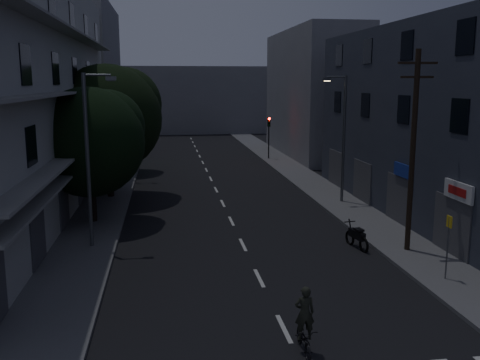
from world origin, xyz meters
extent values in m
plane|color=black|center=(0.00, 25.00, 0.00)|extent=(160.00, 160.00, 0.00)
cube|color=#565659|center=(-7.50, 25.00, 0.07)|extent=(3.00, 90.00, 0.15)
cube|color=#565659|center=(7.50, 25.00, 0.07)|extent=(3.00, 90.00, 0.15)
cube|color=beige|center=(0.00, 2.00, 0.01)|extent=(0.15, 2.00, 0.01)
cube|color=beige|center=(0.00, 6.50, 0.01)|extent=(0.15, 2.00, 0.01)
cube|color=beige|center=(0.00, 11.00, 0.01)|extent=(0.15, 2.00, 0.01)
cube|color=beige|center=(0.00, 15.50, 0.01)|extent=(0.15, 2.00, 0.01)
cube|color=beige|center=(0.00, 20.00, 0.01)|extent=(0.15, 2.00, 0.01)
cube|color=beige|center=(0.00, 24.50, 0.01)|extent=(0.15, 2.00, 0.01)
cube|color=beige|center=(0.00, 29.00, 0.01)|extent=(0.15, 2.00, 0.01)
cube|color=beige|center=(0.00, 33.50, 0.01)|extent=(0.15, 2.00, 0.01)
cube|color=beige|center=(0.00, 38.00, 0.01)|extent=(0.15, 2.00, 0.01)
cube|color=beige|center=(0.00, 42.50, 0.01)|extent=(0.15, 2.00, 0.01)
cube|color=beige|center=(0.00, 47.00, 0.01)|extent=(0.15, 2.00, 0.01)
cube|color=beige|center=(0.00, 51.50, 0.01)|extent=(0.15, 2.00, 0.01)
cube|color=beige|center=(0.00, 56.00, 0.01)|extent=(0.15, 2.00, 0.01)
cube|color=beige|center=(0.00, 60.50, 0.01)|extent=(0.15, 2.00, 0.01)
cube|color=#AAABA6|center=(-12.00, 18.00, 7.00)|extent=(6.00, 36.00, 14.00)
cube|color=black|center=(-8.98, 9.00, 2.00)|extent=(0.06, 1.60, 1.60)
cube|color=black|center=(-8.98, 15.00, 2.00)|extent=(0.06, 1.60, 1.60)
cube|color=black|center=(-8.98, 21.00, 2.00)|extent=(0.06, 1.60, 1.60)
cube|color=black|center=(-8.98, 27.00, 2.00)|extent=(0.06, 1.60, 1.60)
cube|color=black|center=(-8.98, 33.00, 2.00)|extent=(0.06, 1.60, 1.60)
cube|color=black|center=(-8.98, 9.00, 5.20)|extent=(0.06, 1.60, 1.60)
cube|color=black|center=(-8.98, 15.00, 5.20)|extent=(0.06, 1.60, 1.60)
cube|color=black|center=(-8.98, 21.00, 5.20)|extent=(0.06, 1.60, 1.60)
cube|color=black|center=(-8.98, 27.00, 5.20)|extent=(0.06, 1.60, 1.60)
cube|color=black|center=(-8.98, 33.00, 5.20)|extent=(0.06, 1.60, 1.60)
cube|color=black|center=(-8.98, 9.00, 8.40)|extent=(0.06, 1.60, 1.60)
cube|color=black|center=(-8.98, 15.00, 8.40)|extent=(0.06, 1.60, 1.60)
cube|color=black|center=(-8.98, 21.00, 8.40)|extent=(0.06, 1.60, 1.60)
cube|color=black|center=(-8.98, 27.00, 8.40)|extent=(0.06, 1.60, 1.60)
cube|color=black|center=(-8.98, 33.00, 8.40)|extent=(0.06, 1.60, 1.60)
cube|color=black|center=(-8.98, 15.00, 11.60)|extent=(0.06, 1.60, 1.60)
cube|color=black|center=(-8.98, 21.00, 11.60)|extent=(0.06, 1.60, 1.60)
cube|color=black|center=(-8.98, 27.00, 11.60)|extent=(0.06, 1.60, 1.60)
cube|color=black|center=(-8.98, 33.00, 11.60)|extent=(0.06, 1.60, 1.60)
cube|color=gray|center=(-8.50, 18.00, 4.00)|extent=(1.00, 32.40, 0.12)
cube|color=gray|center=(-8.50, 18.00, 7.20)|extent=(1.00, 32.40, 0.12)
cube|color=gray|center=(-8.50, 18.00, 10.40)|extent=(1.00, 32.40, 0.12)
cube|color=gray|center=(-8.60, 18.00, 3.10)|extent=(0.80, 32.40, 0.12)
cube|color=#424247|center=(-8.97, 9.00, 1.40)|extent=(0.06, 2.40, 2.40)
cube|color=#424247|center=(-8.97, 15.00, 1.40)|extent=(0.06, 2.40, 2.40)
cube|color=#424247|center=(-8.97, 21.00, 1.40)|extent=(0.06, 2.40, 2.40)
cube|color=#424247|center=(-8.97, 27.00, 1.40)|extent=(0.06, 2.40, 2.40)
cube|color=#424247|center=(-8.97, 33.00, 1.40)|extent=(0.06, 2.40, 2.40)
cube|color=#2E323E|center=(12.00, 14.00, 5.50)|extent=(6.00, 28.00, 11.00)
cube|color=black|center=(8.98, 8.00, 6.30)|extent=(0.06, 1.40, 1.50)
cube|color=black|center=(8.98, 13.50, 6.30)|extent=(0.06, 1.40, 1.50)
cube|color=black|center=(8.98, 19.00, 6.30)|extent=(0.06, 1.40, 1.50)
cube|color=black|center=(8.98, 24.50, 6.30)|extent=(0.06, 1.40, 1.50)
cube|color=black|center=(8.98, 8.00, 9.60)|extent=(0.06, 1.40, 1.50)
cube|color=black|center=(8.98, 13.50, 9.60)|extent=(0.06, 1.40, 1.50)
cube|color=black|center=(8.98, 19.00, 9.60)|extent=(0.06, 1.40, 1.50)
cube|color=black|center=(8.98, 24.50, 9.60)|extent=(0.06, 1.40, 1.50)
cube|color=#424247|center=(8.97, 8.00, 1.40)|extent=(0.06, 3.00, 2.60)
cube|color=#424247|center=(8.97, 13.50, 1.40)|extent=(0.06, 3.00, 2.60)
cube|color=#424247|center=(8.97, 19.00, 1.40)|extent=(0.06, 3.00, 2.60)
cube|color=#424247|center=(8.97, 24.50, 1.40)|extent=(0.06, 3.00, 2.60)
cube|color=silver|center=(8.90, 7.50, 3.10)|extent=(0.12, 2.20, 0.80)
cube|color=#B21414|center=(8.82, 7.50, 3.10)|extent=(0.02, 1.40, 0.36)
cube|color=navy|center=(8.90, 13.00, 3.10)|extent=(0.12, 2.00, 0.70)
cube|color=slate|center=(-12.00, 48.00, 8.00)|extent=(6.00, 20.00, 16.00)
cube|color=slate|center=(12.00, 42.00, 6.50)|extent=(6.00, 20.00, 13.00)
cube|color=slate|center=(0.00, 70.00, 5.00)|extent=(24.00, 8.00, 10.00)
cylinder|color=black|center=(-7.66, 16.09, 2.14)|extent=(0.44, 0.44, 3.98)
sphere|color=black|center=(-7.66, 16.09, 4.53)|extent=(5.97, 5.97, 5.97)
sphere|color=black|center=(-6.76, 16.84, 5.27)|extent=(4.18, 4.18, 4.18)
sphere|color=black|center=(-8.41, 15.49, 4.97)|extent=(3.88, 3.88, 3.88)
cylinder|color=black|center=(-7.31, 22.64, 2.52)|extent=(0.44, 0.44, 4.74)
sphere|color=black|center=(-7.31, 22.64, 5.36)|extent=(7.13, 7.13, 7.13)
sphere|color=black|center=(-6.24, 23.53, 6.25)|extent=(4.99, 4.99, 4.99)
sphere|color=black|center=(-8.20, 21.92, 5.89)|extent=(4.64, 4.64, 4.64)
cylinder|color=black|center=(-7.38, 33.06, 1.97)|extent=(0.44, 0.44, 3.65)
sphere|color=black|center=(-7.38, 33.06, 4.16)|extent=(5.45, 5.45, 5.45)
sphere|color=black|center=(-6.56, 33.74, 4.84)|extent=(3.81, 3.81, 3.81)
sphere|color=black|center=(-8.06, 32.52, 4.57)|extent=(3.54, 3.54, 3.54)
cylinder|color=black|center=(6.71, 38.90, 1.75)|extent=(0.12, 0.12, 3.20)
cube|color=black|center=(6.71, 38.90, 3.80)|extent=(0.28, 0.22, 0.90)
sphere|color=#FF0C05|center=(6.71, 38.75, 4.13)|extent=(0.22, 0.22, 0.22)
sphere|color=#3F330C|center=(6.71, 38.75, 3.83)|extent=(0.22, 0.22, 0.22)
sphere|color=black|center=(6.71, 38.75, 3.53)|extent=(0.22, 0.22, 0.22)
cylinder|color=black|center=(-6.62, 40.49, 1.75)|extent=(0.12, 0.12, 3.20)
cube|color=black|center=(-6.62, 40.49, 3.80)|extent=(0.28, 0.22, 0.90)
sphere|color=black|center=(-6.62, 40.34, 4.13)|extent=(0.22, 0.22, 0.22)
sphere|color=#3F330C|center=(-6.62, 40.34, 3.83)|extent=(0.22, 0.22, 0.22)
sphere|color=#0CFF26|center=(-6.62, 40.34, 3.53)|extent=(0.22, 0.22, 0.22)
cylinder|color=#595D61|center=(-7.13, 11.41, 4.15)|extent=(0.18, 0.18, 8.00)
cylinder|color=#595D61|center=(-6.53, 11.41, 8.05)|extent=(1.20, 0.10, 0.10)
cube|color=#595D61|center=(-5.93, 11.41, 7.90)|extent=(0.45, 0.25, 0.18)
cube|color=#4C4C4C|center=(-5.93, 11.41, 7.80)|extent=(0.35, 0.18, 0.04)
cylinder|color=#515458|center=(7.63, 18.95, 4.15)|extent=(0.18, 0.18, 8.00)
cylinder|color=#515458|center=(7.03, 18.95, 8.05)|extent=(1.20, 0.10, 0.10)
cube|color=#515458|center=(6.43, 18.95, 7.90)|extent=(0.45, 0.25, 0.18)
cube|color=#FFD88C|center=(6.43, 18.95, 7.80)|extent=(0.35, 0.18, 0.04)
cylinder|color=#5B5F63|center=(-7.09, 29.41, 4.15)|extent=(0.18, 0.18, 8.00)
cylinder|color=#5B5F63|center=(-6.49, 29.41, 8.05)|extent=(1.20, 0.10, 0.10)
cube|color=#5B5F63|center=(-5.89, 29.41, 7.90)|extent=(0.45, 0.25, 0.18)
cube|color=#4C4C4C|center=(-5.89, 29.41, 7.80)|extent=(0.35, 0.18, 0.04)
cylinder|color=black|center=(7.32, 8.78, 4.65)|extent=(0.24, 0.24, 9.00)
cube|color=black|center=(7.32, 8.78, 8.55)|extent=(1.80, 0.10, 0.10)
cube|color=black|center=(7.32, 8.78, 7.95)|extent=(1.50, 0.10, 0.10)
cylinder|color=#595B60|center=(7.16, 5.06, 1.40)|extent=(0.06, 0.06, 2.50)
cube|color=yellow|center=(7.16, 5.06, 2.45)|extent=(0.05, 0.35, 0.45)
torus|color=black|center=(5.37, 9.13, 0.32)|extent=(0.25, 0.76, 0.75)
torus|color=black|center=(5.14, 10.38, 0.32)|extent=(0.25, 0.76, 0.75)
cube|color=black|center=(5.26, 9.76, 0.66)|extent=(0.47, 1.19, 0.37)
cube|color=black|center=(5.28, 9.60, 0.93)|extent=(0.40, 0.53, 0.11)
cylinder|color=black|center=(5.15, 10.33, 0.79)|extent=(0.15, 0.46, 0.89)
cube|color=black|center=(5.13, 10.43, 1.11)|extent=(0.58, 0.15, 0.04)
imported|color=black|center=(0.24, 0.45, 0.42)|extent=(0.58, 1.60, 0.84)
imported|color=black|center=(0.24, 0.45, 1.22)|extent=(0.59, 0.39, 1.60)
camera|label=1|loc=(-3.61, -13.52, 7.75)|focal=40.00mm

